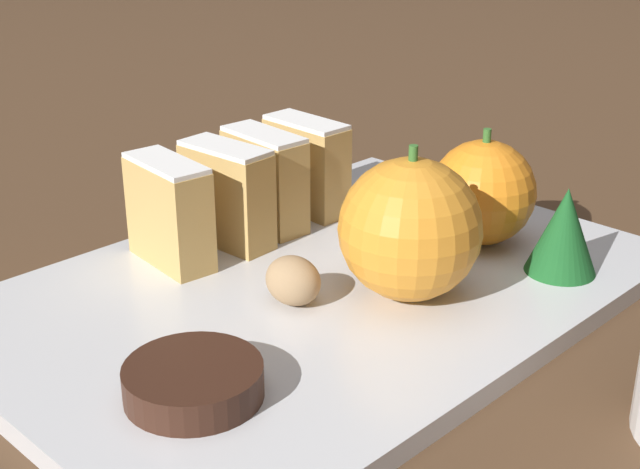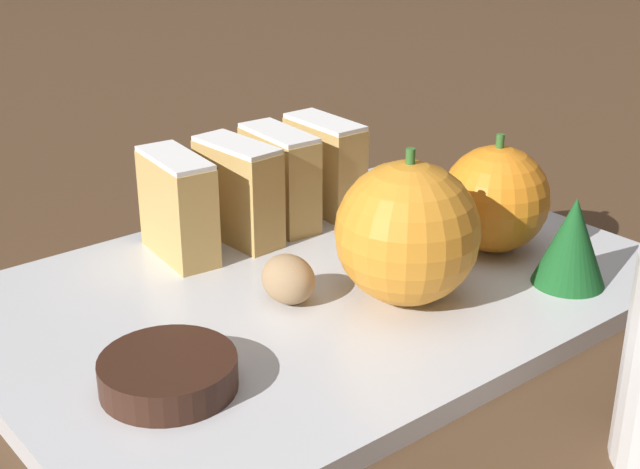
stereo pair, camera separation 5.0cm
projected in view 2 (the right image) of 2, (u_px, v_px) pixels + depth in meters
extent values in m
plane|color=#513823|center=(320.00, 300.00, 0.52)|extent=(6.00, 6.00, 0.00)
cube|color=silver|center=(320.00, 291.00, 0.52)|extent=(0.27, 0.39, 0.01)
cube|color=tan|center=(178.00, 209.00, 0.54)|extent=(0.06, 0.03, 0.06)
cube|color=white|center=(174.00, 158.00, 0.53)|extent=(0.06, 0.03, 0.00)
cube|color=tan|center=(233.00, 195.00, 0.56)|extent=(0.06, 0.03, 0.06)
cube|color=white|center=(231.00, 146.00, 0.55)|extent=(0.06, 0.03, 0.00)
cube|color=tan|center=(280.00, 180.00, 0.59)|extent=(0.06, 0.03, 0.06)
cube|color=white|center=(279.00, 133.00, 0.57)|extent=(0.06, 0.03, 0.00)
cube|color=tan|center=(325.00, 168.00, 0.61)|extent=(0.06, 0.03, 0.06)
cube|color=white|center=(325.00, 122.00, 0.60)|extent=(0.06, 0.03, 0.00)
sphere|color=orange|center=(495.00, 199.00, 0.55)|extent=(0.07, 0.07, 0.07)
cylinder|color=#38702D|center=(500.00, 142.00, 0.53)|extent=(0.01, 0.01, 0.01)
sphere|color=orange|center=(407.00, 233.00, 0.48)|extent=(0.08, 0.08, 0.08)
cylinder|color=#38702D|center=(410.00, 158.00, 0.46)|extent=(0.01, 0.00, 0.01)
ellipsoid|color=tan|center=(288.00, 279.00, 0.49)|extent=(0.03, 0.03, 0.03)
cylinder|color=#381E14|center=(168.00, 373.00, 0.41)|extent=(0.06, 0.06, 0.02)
cone|color=#195623|center=(572.00, 241.00, 0.51)|extent=(0.04, 0.04, 0.05)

